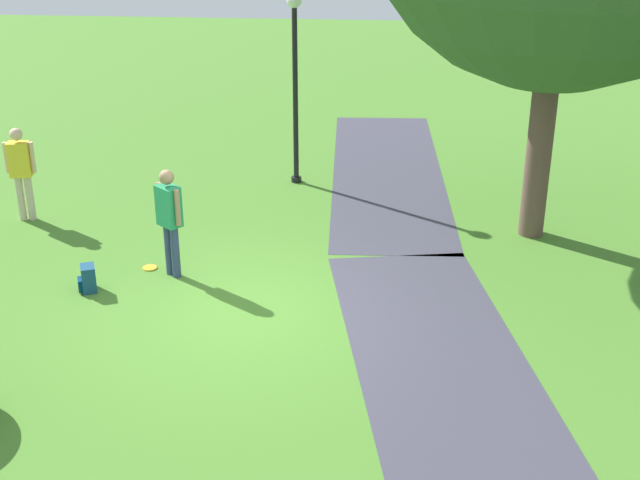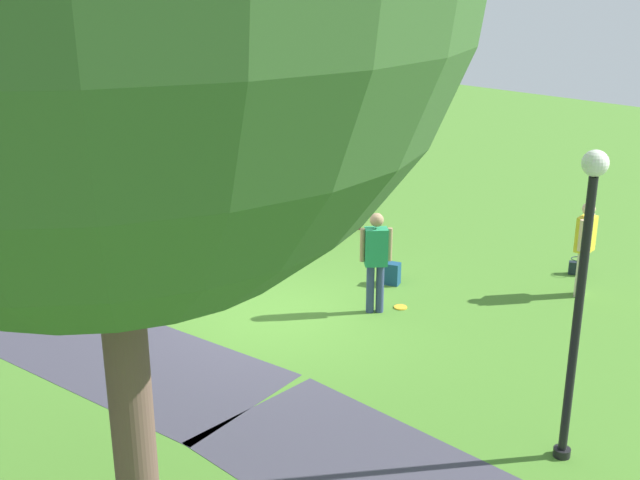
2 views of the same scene
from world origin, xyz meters
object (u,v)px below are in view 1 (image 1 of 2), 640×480
object	(u,v)px
spare_backpack_on_lawn	(88,279)
frisbee_on_grass	(150,268)
woman_with_handbag	(21,168)
man_near_boulder	(169,215)
lamp_post	(295,69)

from	to	relation	value
spare_backpack_on_lawn	frisbee_on_grass	world-z (taller)	spare_backpack_on_lawn
frisbee_on_grass	woman_with_handbag	bearing A→B (deg)	-123.51
man_near_boulder	spare_backpack_on_lawn	size ratio (longest dim) A/B	4.25
woman_with_handbag	spare_backpack_on_lawn	distance (m)	3.34
lamp_post	spare_backpack_on_lawn	size ratio (longest dim) A/B	9.07
lamp_post	spare_backpack_on_lawn	bearing A→B (deg)	-27.38
lamp_post	frisbee_on_grass	size ratio (longest dim) A/B	16.32
lamp_post	frisbee_on_grass	world-z (taller)	lamp_post
woman_with_handbag	spare_backpack_on_lawn	xyz separation A→B (m)	(2.58, 1.97, -0.77)
lamp_post	man_near_boulder	bearing A→B (deg)	-18.30
man_near_boulder	frisbee_on_grass	world-z (taller)	man_near_boulder
spare_backpack_on_lawn	frisbee_on_grass	bearing A→B (deg)	139.64
woman_with_handbag	frisbee_on_grass	bearing A→B (deg)	56.49
man_near_boulder	spare_backpack_on_lawn	xyz separation A→B (m)	(0.62, -1.12, -0.79)
spare_backpack_on_lawn	frisbee_on_grass	distance (m)	1.08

